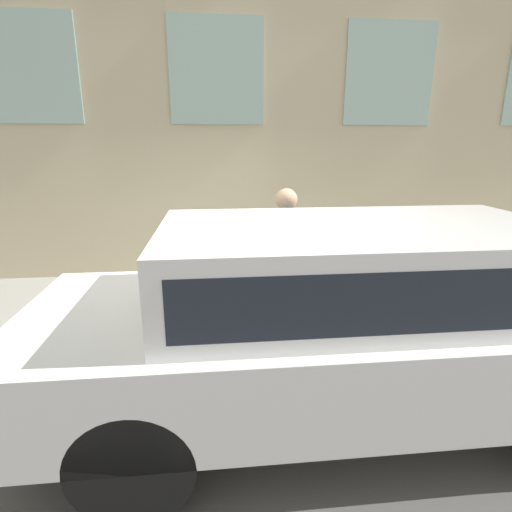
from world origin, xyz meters
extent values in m
plane|color=#514F4C|center=(0.00, 0.00, 0.00)|extent=(80.00, 80.00, 0.00)
cube|color=#9E9B93|center=(1.20, 0.00, 0.09)|extent=(2.40, 60.00, 0.17)
cube|color=#9EBCB2|center=(2.38, -2.61, 3.23)|extent=(0.03, 1.37, 1.47)
cube|color=#9EBCB2|center=(2.38, 0.00, 3.23)|extent=(0.03, 1.37, 1.47)
cube|color=#9EBCB2|center=(2.38, 2.61, 3.23)|extent=(0.03, 1.37, 1.47)
cylinder|color=#2D7260|center=(0.40, -0.02, 0.19)|extent=(0.27, 0.27, 0.04)
cylinder|color=#2D7260|center=(0.40, -0.02, 0.48)|extent=(0.20, 0.20, 0.61)
sphere|color=#2C5D50|center=(0.40, -0.02, 0.79)|extent=(0.21, 0.21, 0.21)
cylinder|color=black|center=(0.40, -0.02, 0.85)|extent=(0.07, 0.07, 0.08)
cylinder|color=#2D7260|center=(0.40, -0.17, 0.55)|extent=(0.09, 0.10, 0.09)
cylinder|color=#2D7260|center=(0.40, 0.13, 0.55)|extent=(0.09, 0.10, 0.09)
cylinder|color=#726651|center=(0.50, -0.74, 0.55)|extent=(0.11, 0.11, 0.75)
cylinder|color=#726651|center=(0.65, -0.74, 0.55)|extent=(0.11, 0.11, 0.75)
cube|color=#1E59A5|center=(0.58, -0.74, 1.21)|extent=(0.20, 0.14, 0.57)
cylinder|color=#1E59A5|center=(0.43, -0.74, 1.22)|extent=(0.09, 0.09, 0.54)
cylinder|color=#1E59A5|center=(0.72, -0.74, 1.22)|extent=(0.09, 0.09, 0.54)
sphere|color=tan|center=(0.58, -0.74, 1.61)|extent=(0.25, 0.25, 0.25)
cylinder|color=black|center=(-1.88, 0.61, 0.39)|extent=(0.24, 0.77, 0.77)
cylinder|color=black|center=(-0.27, 0.61, 0.39)|extent=(0.24, 0.77, 0.77)
cylinder|color=black|center=(-0.27, -2.41, 0.39)|extent=(0.24, 0.77, 0.77)
cube|color=white|center=(-1.07, -0.90, 0.71)|extent=(1.85, 4.88, 0.66)
cube|color=white|center=(-1.07, -1.02, 1.35)|extent=(1.62, 3.03, 0.61)
cube|color=#1E232D|center=(-1.07, -1.02, 1.35)|extent=(1.63, 2.78, 0.39)
camera|label=1|loc=(-3.92, 0.08, 2.25)|focal=28.00mm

